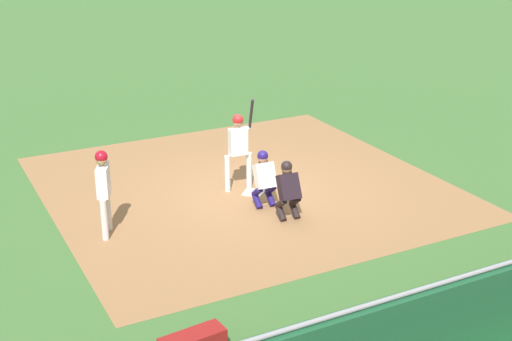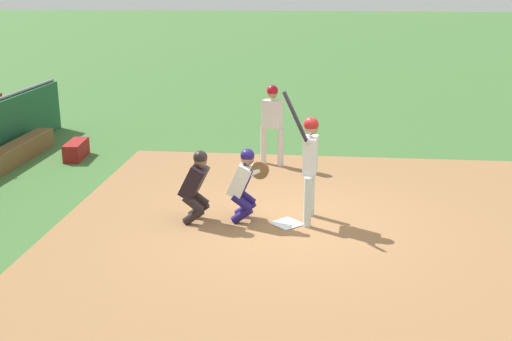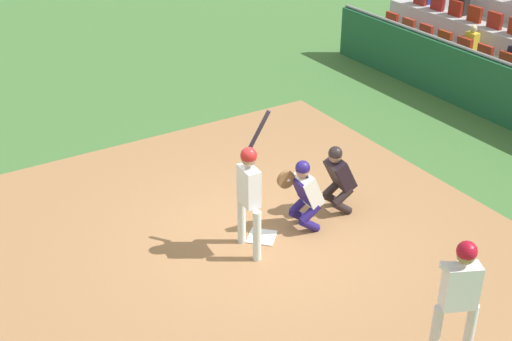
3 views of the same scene
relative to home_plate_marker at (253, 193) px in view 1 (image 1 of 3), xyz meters
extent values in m
plane|color=#3F6A32|center=(0.00, 0.00, -0.02)|extent=(160.00, 160.00, 0.00)
cube|color=#986B44|center=(0.00, 0.50, -0.01)|extent=(8.86, 8.77, 0.01)
cube|color=white|center=(0.00, 0.00, 0.00)|extent=(0.62, 0.62, 0.02)
cylinder|color=silver|center=(-0.47, 0.39, 0.42)|extent=(0.14, 0.14, 0.87)
cylinder|color=silver|center=(0.06, 0.34, 0.42)|extent=(0.14, 0.14, 0.87)
cube|color=silver|center=(-0.20, 0.36, 1.16)|extent=(0.43, 0.25, 0.61)
sphere|color=#A47C5D|center=(-0.20, 0.36, 1.62)|extent=(0.22, 0.22, 0.22)
sphere|color=#B31F1F|center=(-0.20, 0.36, 1.68)|extent=(0.25, 0.25, 0.25)
cylinder|color=silver|center=(-0.16, 0.33, 1.45)|extent=(0.45, 0.17, 0.14)
cylinder|color=silver|center=(0.01, 0.32, 1.45)|extent=(0.17, 0.15, 0.13)
cylinder|color=#281F2B|center=(0.00, 0.11, 1.85)|extent=(0.19, 0.44, 0.79)
sphere|color=black|center=(0.06, 0.29, 1.47)|extent=(0.06, 0.06, 0.06)
cylinder|color=navy|center=(-0.29, -0.74, 0.14)|extent=(0.16, 0.39, 0.34)
cylinder|color=navy|center=(-0.29, -0.74, 0.36)|extent=(0.16, 0.39, 0.33)
cylinder|color=navy|center=(0.03, -0.76, 0.14)|extent=(0.16, 0.39, 0.34)
cylinder|color=navy|center=(0.03, -0.76, 0.36)|extent=(0.16, 0.39, 0.33)
cube|color=white|center=(-0.13, -0.79, 0.72)|extent=(0.44, 0.46, 0.60)
cube|color=navy|center=(-0.12, -0.67, 0.72)|extent=(0.39, 0.25, 0.44)
sphere|color=#AB7059|center=(-0.12, -0.68, 1.08)|extent=(0.22, 0.22, 0.22)
cube|color=black|center=(-0.12, -0.68, 1.08)|extent=(0.20, 0.13, 0.20)
sphere|color=navy|center=(-0.12, -0.68, 1.14)|extent=(0.24, 0.24, 0.24)
cylinder|color=brown|center=(0.01, -0.46, 0.93)|extent=(0.09, 0.30, 0.30)
cylinder|color=white|center=(0.03, -0.63, 0.86)|extent=(0.13, 0.40, 0.22)
cylinder|color=black|center=(-0.14, -1.53, 0.14)|extent=(0.17, 0.40, 0.34)
cylinder|color=black|center=(-0.14, -1.53, 0.36)|extent=(0.17, 0.39, 0.33)
cylinder|color=black|center=(0.18, -1.56, 0.14)|extent=(0.17, 0.40, 0.34)
cylinder|color=black|center=(0.18, -1.56, 0.36)|extent=(0.17, 0.39, 0.33)
cube|color=black|center=(0.02, -1.57, 0.71)|extent=(0.46, 0.50, 0.60)
cube|color=black|center=(0.03, -1.46, 0.71)|extent=(0.40, 0.29, 0.43)
sphere|color=brown|center=(0.03, -1.45, 1.06)|extent=(0.22, 0.22, 0.22)
cube|color=black|center=(0.03, -1.45, 1.06)|extent=(0.21, 0.14, 0.19)
sphere|color=black|center=(0.03, -1.45, 1.12)|extent=(0.24, 0.24, 0.24)
cube|color=#1C5432|center=(0.00, -6.88, 0.64)|extent=(13.27, 0.24, 1.31)
cylinder|color=gray|center=(0.00, -6.88, 1.33)|extent=(13.27, 0.07, 0.07)
cylinder|color=#D14917|center=(-2.26, -6.25, 0.54)|extent=(0.07, 0.07, 0.23)
cylinder|color=silver|center=(-3.68, -0.76, 0.41)|extent=(0.17, 0.17, 0.85)
cylinder|color=silver|center=(-3.49, -0.36, 0.41)|extent=(0.17, 0.17, 0.85)
cube|color=silver|center=(-3.59, -0.56, 1.14)|extent=(0.38, 0.48, 0.60)
sphere|color=#A37F50|center=(-3.59, -0.56, 1.59)|extent=(0.22, 0.22, 0.22)
sphere|color=#AE1023|center=(-3.59, -0.56, 1.65)|extent=(0.25, 0.25, 0.25)
cylinder|color=silver|center=(-3.54, -0.52, 1.43)|extent=(0.32, 0.44, 0.14)
cylinder|color=silver|center=(-3.47, -0.37, 1.43)|extent=(0.17, 0.16, 0.13)
camera|label=1|loc=(-6.79, -13.24, 6.25)|focal=49.32mm
camera|label=2|loc=(9.88, 0.55, 3.92)|focal=44.03mm
camera|label=3|loc=(-7.90, 4.99, 6.29)|focal=48.32mm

